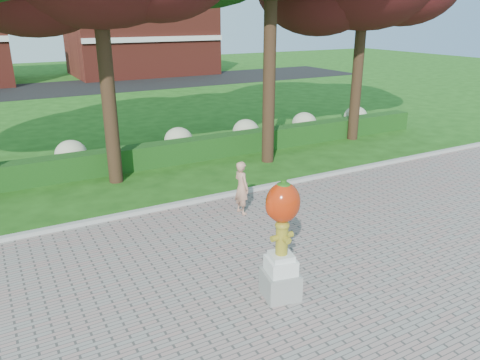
% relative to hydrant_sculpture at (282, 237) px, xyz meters
% --- Properties ---
extents(ground, '(100.00, 100.00, 0.00)m').
position_rel_hydrant_sculpture_xyz_m(ground, '(1.01, 2.12, -1.29)').
color(ground, '#1D4912').
rests_on(ground, ground).
extents(walkway, '(40.00, 14.00, 0.04)m').
position_rel_hydrant_sculpture_xyz_m(walkway, '(1.01, -1.88, -1.27)').
color(walkway, gray).
rests_on(walkway, ground).
extents(curb, '(40.00, 0.18, 0.15)m').
position_rel_hydrant_sculpture_xyz_m(curb, '(1.01, 5.12, -1.22)').
color(curb, '#ADADA5').
rests_on(curb, ground).
extents(lawn_hedge, '(24.00, 0.70, 0.80)m').
position_rel_hydrant_sculpture_xyz_m(lawn_hedge, '(1.01, 9.12, -0.89)').
color(lawn_hedge, '#134112').
rests_on(lawn_hedge, ground).
extents(hydrangea_row, '(20.10, 1.10, 0.99)m').
position_rel_hydrant_sculpture_xyz_m(hydrangea_row, '(1.59, 10.12, -0.74)').
color(hydrangea_row, beige).
rests_on(hydrangea_row, ground).
extents(street, '(50.00, 8.00, 0.02)m').
position_rel_hydrant_sculpture_xyz_m(street, '(1.01, 30.12, -1.28)').
color(street, black).
rests_on(street, ground).
extents(building_right, '(12.00, 8.00, 6.40)m').
position_rel_hydrant_sculpture_xyz_m(building_right, '(9.01, 36.12, 1.91)').
color(building_right, maroon).
rests_on(building_right, ground).
extents(hydrant_sculpture, '(0.75, 0.75, 2.37)m').
position_rel_hydrant_sculpture_xyz_m(hydrant_sculpture, '(0.00, 0.00, 0.00)').
color(hydrant_sculpture, gray).
rests_on(hydrant_sculpture, walkway).
extents(woman, '(0.39, 0.56, 1.46)m').
position_rel_hydrant_sculpture_xyz_m(woman, '(1.30, 3.83, -0.52)').
color(woman, tan).
rests_on(woman, walkway).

